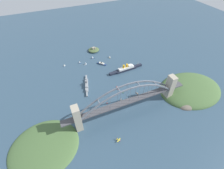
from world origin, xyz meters
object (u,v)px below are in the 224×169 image
at_px(small_boat_7, 117,88).
at_px(small_boat_8, 80,62).
at_px(small_boat_6, 93,57).
at_px(harbor_ferry_steamer, 102,64).
at_px(small_boat_0, 121,99).
at_px(ocean_liner, 126,69).
at_px(small_boat_3, 86,63).
at_px(small_boat_1, 137,93).
at_px(small_boat_5, 110,56).
at_px(fort_island_mid_harbor, 94,50).
at_px(small_boat_2, 122,92).
at_px(small_boat_4, 64,65).
at_px(seaplane_taxiing_near_bridge, 119,140).
at_px(naval_cruiser, 87,85).
at_px(harbor_arch_bridge, 128,101).
at_px(channel_marker_buoy, 107,103).

relative_size(small_boat_7, small_boat_8, 1.56).
bearing_deg(small_boat_6, harbor_ferry_steamer, -69.76).
height_order(small_boat_0, small_boat_7, small_boat_0).
relative_size(ocean_liner, small_boat_3, 11.29).
xyz_separation_m(small_boat_7, small_boat_8, (-57.58, 137.26, 2.85)).
distance_m(small_boat_3, small_boat_6, 35.76).
height_order(ocean_liner, small_boat_1, ocean_liner).
xyz_separation_m(small_boat_5, small_boat_6, (-48.54, 16.94, 0.08)).
bearing_deg(small_boat_7, fort_island_mid_harbor, 89.64).
distance_m(small_boat_2, small_boat_4, 190.80).
relative_size(small_boat_5, small_boat_8, 1.14).
height_order(seaplane_taxiing_near_bridge, small_boat_6, small_boat_6).
relative_size(small_boat_0, small_boat_1, 1.44).
bearing_deg(small_boat_6, small_boat_4, -176.57).
bearing_deg(small_boat_4, seaplane_taxiing_near_bridge, -80.05).
height_order(small_boat_5, small_boat_6, small_boat_6).
bearing_deg(small_boat_5, small_boat_4, 175.02).
bearing_deg(small_boat_0, small_boat_2, 59.49).
bearing_deg(harbor_ferry_steamer, small_boat_5, 33.22).
bearing_deg(ocean_liner, small_boat_8, 142.49).
height_order(ocean_liner, naval_cruiser, ocean_liner).
relative_size(harbor_arch_bridge, small_boat_4, 41.68).
relative_size(small_boat_0, small_boat_7, 0.86).
bearing_deg(small_boat_0, channel_marker_buoy, 169.30).
height_order(naval_cruiser, small_boat_3, naval_cruiser).
relative_size(harbor_arch_bridge, small_boat_5, 30.60).
bearing_deg(small_boat_2, fort_island_mid_harbor, 90.79).
bearing_deg(harbor_arch_bridge, naval_cruiser, 117.51).
relative_size(small_boat_6, small_boat_7, 0.74).
xyz_separation_m(small_boat_7, channel_marker_buoy, (-41.00, -34.69, 0.31)).
distance_m(harbor_ferry_steamer, channel_marker_buoy, 146.51).
bearing_deg(channel_marker_buoy, small_boat_0, -10.70).
height_order(small_boat_3, small_boat_7, small_boat_3).
relative_size(harbor_ferry_steamer, small_boat_2, 3.43).
bearing_deg(small_boat_6, seaplane_taxiing_near_bridge, -98.35).
bearing_deg(naval_cruiser, small_boat_3, 74.92).
xyz_separation_m(small_boat_1, small_boat_6, (-50.67, 180.88, 3.18)).
height_order(small_boat_5, channel_marker_buoy, small_boat_5).
bearing_deg(harbor_arch_bridge, small_boat_0, 87.87).
height_order(fort_island_mid_harbor, small_boat_3, fort_island_mid_harbor).
xyz_separation_m(naval_cruiser, small_boat_2, (70.48, -55.60, -2.39)).
xyz_separation_m(small_boat_8, channel_marker_buoy, (16.58, -171.95, -2.54)).
relative_size(harbor_arch_bridge, small_boat_1, 37.52).
height_order(small_boat_1, small_boat_8, small_boat_8).
bearing_deg(small_boat_1, harbor_arch_bridge, -142.03).
bearing_deg(harbor_arch_bridge, ocean_liner, 64.01).
bearing_deg(channel_marker_buoy, small_boat_4, 109.14).
bearing_deg(small_boat_2, small_boat_8, 111.54).
xyz_separation_m(small_boat_1, small_boat_5, (-2.13, 163.94, 3.11)).
bearing_deg(small_boat_3, small_boat_2, -71.59).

